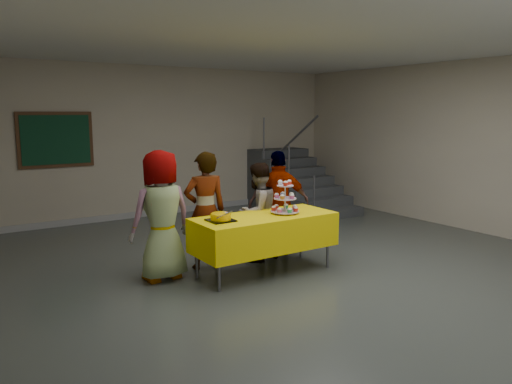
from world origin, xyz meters
TOP-DOWN VIEW (x-y plane):
  - room_shell at (0.00, 0.02)m, footprint 10.00×10.04m
  - bake_table at (-0.41, 0.70)m, footprint 1.88×0.78m
  - cupcake_stand at (-0.11, 0.66)m, footprint 0.38×0.38m
  - bear_cake at (-1.05, 0.71)m, footprint 0.32×0.36m
  - schoolchild_a at (-1.62, 1.20)m, footprint 0.84×0.58m
  - schoolchild_b at (-0.95, 1.31)m, footprint 0.64×0.48m
  - schoolchild_c at (-0.17, 1.22)m, footprint 0.79×0.68m
  - schoolchild_d at (0.25, 1.29)m, footprint 0.98×0.69m
  - staircase at (2.70, 4.13)m, footprint 1.30×2.40m
  - noticeboard at (-2.04, 4.96)m, footprint 1.30×0.05m

SIDE VIEW (x-z plane):
  - staircase at x=2.70m, z-range -0.53..1.51m
  - bake_table at x=-0.41m, z-range 0.17..0.94m
  - schoolchild_c at x=-0.17m, z-range 0.00..1.40m
  - schoolchild_d at x=0.25m, z-range 0.00..1.54m
  - schoolchild_b at x=-0.95m, z-range 0.00..1.58m
  - schoolchild_a at x=-1.62m, z-range 0.00..1.64m
  - bear_cake at x=-1.05m, z-range 0.77..0.89m
  - cupcake_stand at x=-0.11m, z-range 0.71..1.16m
  - noticeboard at x=-2.04m, z-range 1.10..2.10m
  - room_shell at x=0.00m, z-range 0.62..3.64m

